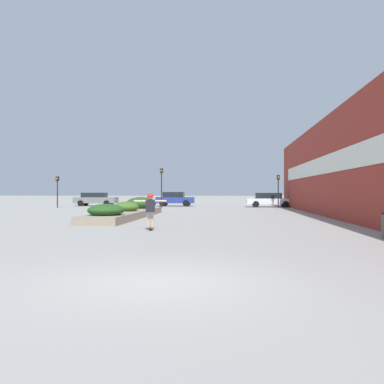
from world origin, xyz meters
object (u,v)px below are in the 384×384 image
object	(u,v)px
car_leftmost	(96,199)
car_rightmost	(351,199)
car_center_right	(269,200)
skateboard	(150,228)
traffic_light_right	(278,185)
traffic_light_far_left	(57,186)
skateboarder	(150,207)
car_center_left	(175,199)
traffic_light_left	(161,181)

from	to	relation	value
car_leftmost	car_rightmost	distance (m)	27.46
car_leftmost	car_center_right	distance (m)	18.64
skateboard	traffic_light_right	world-z (taller)	traffic_light_right
car_leftmost	traffic_light_far_left	world-z (taller)	traffic_light_far_left
skateboard	skateboarder	size ratio (longest dim) A/B	0.50
skateboarder	traffic_light_far_left	xyz separation A→B (m)	(-13.56, 23.30, 1.16)
skateboard	car_center_left	world-z (taller)	car_center_left
car_rightmost	traffic_light_far_left	distance (m)	30.36
traffic_light_left	skateboarder	bearing A→B (deg)	-82.03
skateboarder	traffic_light_right	xyz separation A→B (m)	(7.87, 23.88, 1.22)
traffic_light_left	car_center_right	bearing A→B (deg)	14.36
skateboarder	car_center_right	world-z (taller)	skateboarder
skateboarder	traffic_light_right	bearing A→B (deg)	56.67
car_center_left	car_rightmost	size ratio (longest dim) A/B	1.05
skateboard	car_center_right	bearing A→B (deg)	59.51
skateboarder	car_center_left	size ratio (longest dim) A/B	0.35
car_center_left	traffic_light_far_left	distance (m)	12.13
skateboard	car_leftmost	size ratio (longest dim) A/B	0.15
car_rightmost	traffic_light_right	size ratio (longest dim) A/B	1.22
car_rightmost	car_center_left	bearing A→B (deg)	-86.50
car_rightmost	traffic_light_far_left	bearing A→B (deg)	-78.24
skateboarder	skateboard	bearing A→B (deg)	74.90
traffic_light_far_left	traffic_light_left	bearing A→B (deg)	2.16
skateboard	traffic_light_far_left	world-z (taller)	traffic_light_far_left
car_rightmost	traffic_light_far_left	xyz separation A→B (m)	(-29.70, -6.18, 1.31)
traffic_light_left	traffic_light_far_left	size ratio (longest dim) A/B	1.25
car_leftmost	traffic_light_left	size ratio (longest dim) A/B	1.20
skateboarder	car_leftmost	size ratio (longest dim) A/B	0.31
car_rightmost	traffic_light_right	xyz separation A→B (m)	(-8.27, -5.60, 1.37)
skateboard	car_rightmost	size ratio (longest dim) A/B	0.18
car_rightmost	traffic_light_left	world-z (taller)	traffic_light_left
skateboarder	traffic_light_left	world-z (taller)	traffic_light_left
car_leftmost	traffic_light_right	size ratio (longest dim) A/B	1.45
car_center_left	car_center_right	bearing A→B (deg)	78.86
car_leftmost	traffic_light_right	world-z (taller)	traffic_light_right
car_center_left	traffic_light_left	bearing A→B (deg)	-8.63
car_center_right	car_center_left	bearing A→B (deg)	-101.14
car_center_left	car_center_right	world-z (taller)	car_center_left
traffic_light_right	skateboard	bearing A→B (deg)	-108.23
car_center_left	traffic_light_far_left	xyz separation A→B (m)	(-10.96, -5.04, 1.31)
car_center_right	traffic_light_left	size ratio (longest dim) A/B	1.23
car_center_left	traffic_light_right	distance (m)	11.47
car_center_right	traffic_light_right	world-z (taller)	traffic_light_right
skateboard	car_leftmost	xyz separation A→B (m)	(-11.29, 28.20, 0.70)
skateboard	car_rightmost	distance (m)	33.62
car_leftmost	car_center_left	distance (m)	8.69
traffic_light_right	car_leftmost	bearing A→B (deg)	167.30
car_center_right	traffic_light_right	xyz separation A→B (m)	(0.60, -2.51, 1.42)
car_center_left	traffic_light_far_left	bearing A→B (deg)	-65.31
car_center_right	traffic_light_far_left	bearing A→B (deg)	-81.55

